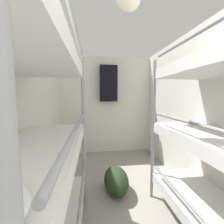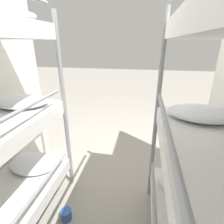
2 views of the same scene
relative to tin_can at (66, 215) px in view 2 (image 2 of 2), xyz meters
The scene contains 2 objects.
ground_plane 1.12m from the tin_can, 108.37° to the right, with size 20.00×20.00×0.00m, color gray.
tin_can is the anchor object (origin of this frame).
Camera 2 is at (-0.35, 2.23, 1.71)m, focal length 28.00 mm.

